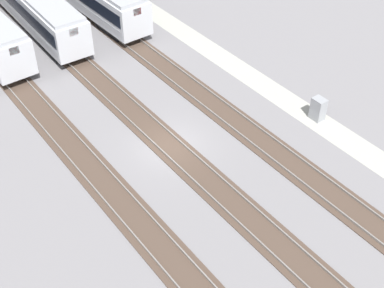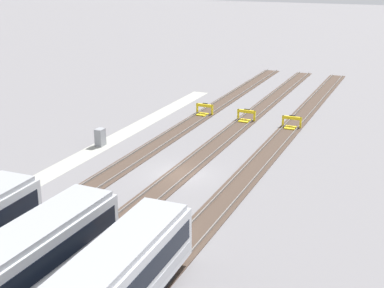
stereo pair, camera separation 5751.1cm
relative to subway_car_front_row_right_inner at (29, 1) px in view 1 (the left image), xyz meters
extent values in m
plane|color=slate|center=(-20.86, -0.05, -2.04)|extent=(400.00, 400.00, 0.00)
cube|color=#9E9E93|center=(-20.86, -9.56, -2.04)|extent=(54.00, 2.00, 0.01)
cube|color=#47382D|center=(-20.86, -5.05, -2.01)|extent=(90.00, 2.24, 0.06)
cube|color=slate|center=(-20.86, -4.34, -1.90)|extent=(90.00, 0.07, 0.15)
cube|color=slate|center=(-20.86, -5.77, -1.90)|extent=(90.00, 0.07, 0.15)
cube|color=#47382D|center=(-20.86, -0.05, -2.01)|extent=(90.00, 2.24, 0.06)
cube|color=slate|center=(-20.86, 0.67, -1.90)|extent=(90.00, 0.07, 0.15)
cube|color=slate|center=(-20.86, -0.77, -1.90)|extent=(90.00, 0.07, 0.15)
cube|color=#47382D|center=(-20.86, 4.95, -2.01)|extent=(90.00, 2.24, 0.06)
cube|color=slate|center=(-20.86, 5.67, -1.90)|extent=(90.00, 0.07, 0.15)
cube|color=slate|center=(-20.86, 4.23, -1.90)|extent=(90.00, 0.07, 0.15)
cube|color=red|center=(-8.96, -5.29, 1.01)|extent=(0.10, 0.70, 0.56)
cube|color=black|center=(-5.58, -5.21, -1.69)|extent=(3.65, 2.33, 0.70)
cube|color=#B7BABF|center=(0.00, 0.00, 0.01)|extent=(18.05, 3.17, 2.70)
cube|color=#A8AAAF|center=(0.00, 0.00, -0.75)|extent=(17.69, 3.19, 0.54)
cube|color=red|center=(-8.96, 0.18, 1.01)|extent=(0.09, 0.70, 0.56)
cube|color=black|center=(-5.58, 0.11, -1.69)|extent=(3.64, 2.31, 0.70)
cube|color=red|center=(-8.96, 4.74, 1.01)|extent=(0.10, 0.70, 0.56)
cube|color=black|center=(-5.58, 4.83, -1.69)|extent=(3.66, 2.33, 0.70)
cube|color=gray|center=(-24.35, -9.69, -1.24)|extent=(0.90, 0.70, 1.60)
cube|color=#333338|center=(-24.35, -10.05, -1.00)|extent=(0.70, 0.04, 0.36)
camera|label=1|loc=(-42.44, 14.20, 19.81)|focal=50.00mm
camera|label=2|loc=(14.69, 16.56, 13.72)|focal=50.00mm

